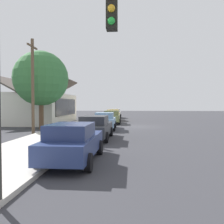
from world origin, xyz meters
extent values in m
plane|color=#38383D|center=(0.00, 0.00, 0.00)|extent=(120.00, 120.00, 0.00)
cube|color=beige|center=(0.00, 5.60, 0.08)|extent=(60.00, 4.20, 0.16)
cube|color=navy|center=(-15.35, 2.86, 0.68)|extent=(4.62, 1.84, 0.70)
cube|color=navy|center=(-15.81, 2.87, 1.31)|extent=(2.23, 1.59, 0.56)
cylinder|color=black|center=(-13.91, 3.72, 0.33)|extent=(0.66, 0.23, 0.66)
cylinder|color=black|center=(-13.94, 1.96, 0.33)|extent=(0.66, 0.23, 0.66)
cylinder|color=black|center=(-16.76, 3.77, 0.33)|extent=(0.66, 0.23, 0.66)
cylinder|color=black|center=(-16.79, 2.00, 0.33)|extent=(0.66, 0.23, 0.66)
cube|color=#2D3035|center=(-9.12, 2.84, 0.68)|extent=(4.86, 1.92, 0.70)
cube|color=#27292D|center=(-9.60, 2.85, 1.31)|extent=(2.35, 1.65, 0.56)
cylinder|color=black|center=(-7.61, 3.71, 0.33)|extent=(0.67, 0.24, 0.66)
cylinder|color=black|center=(-7.65, 1.90, 0.33)|extent=(0.67, 0.24, 0.66)
cylinder|color=black|center=(-10.59, 3.78, 0.33)|extent=(0.67, 0.24, 0.66)
cylinder|color=black|center=(-10.64, 1.97, 0.33)|extent=(0.67, 0.24, 0.66)
cube|color=#8CB7E0|center=(-2.93, 2.83, 0.68)|extent=(4.74, 1.91, 0.70)
cube|color=#779CBE|center=(-3.40, 2.82, 1.31)|extent=(2.29, 1.64, 0.56)
cylinder|color=black|center=(-1.49, 3.76, 0.33)|extent=(0.66, 0.23, 0.66)
cylinder|color=black|center=(-1.45, 1.95, 0.33)|extent=(0.66, 0.23, 0.66)
cylinder|color=black|center=(-4.41, 3.70, 0.33)|extent=(0.66, 0.23, 0.66)
cylinder|color=black|center=(-4.37, 1.89, 0.33)|extent=(0.66, 0.23, 0.66)
cube|color=olive|center=(3.49, 2.62, 0.68)|extent=(4.74, 1.96, 0.70)
cube|color=#61683C|center=(3.02, 2.62, 1.31)|extent=(2.29, 1.69, 0.56)
cylinder|color=black|center=(4.93, 3.59, 0.33)|extent=(0.66, 0.23, 0.66)
cylinder|color=black|center=(4.96, 1.71, 0.33)|extent=(0.66, 0.23, 0.66)
cylinder|color=black|center=(2.01, 3.54, 0.33)|extent=(0.66, 0.23, 0.66)
cylinder|color=black|center=(2.05, 1.66, 0.33)|extent=(0.66, 0.23, 0.66)
cube|color=gold|center=(9.36, 2.87, 0.68)|extent=(4.83, 2.06, 0.70)
cube|color=gold|center=(8.88, 2.85, 1.31)|extent=(2.35, 1.73, 0.56)
cylinder|color=black|center=(10.79, 3.86, 0.33)|extent=(0.67, 0.25, 0.66)
cylinder|color=black|center=(10.87, 2.00, 0.33)|extent=(0.67, 0.25, 0.66)
cylinder|color=black|center=(7.85, 3.74, 0.33)|extent=(0.67, 0.25, 0.66)
cylinder|color=black|center=(7.92, 1.88, 0.33)|extent=(0.67, 0.25, 0.66)
cube|color=silver|center=(15.47, 2.90, 0.68)|extent=(4.46, 1.78, 0.70)
cube|color=beige|center=(15.03, 2.90, 1.31)|extent=(2.15, 1.54, 0.56)
cylinder|color=black|center=(16.86, 3.74, 0.33)|extent=(0.66, 0.23, 0.66)
cylinder|color=black|center=(16.84, 2.02, 0.33)|extent=(0.66, 0.23, 0.66)
cylinder|color=black|center=(14.10, 3.77, 0.33)|extent=(0.66, 0.23, 0.66)
cylinder|color=black|center=(14.08, 2.05, 0.33)|extent=(0.66, 0.23, 0.66)
cube|color=silver|center=(4.20, 12.00, 1.82)|extent=(11.15, 7.12, 3.63)
cube|color=black|center=(4.20, 8.40, 2.00)|extent=(8.92, 0.08, 2.04)
cube|color=#514742|center=(4.20, 10.22, 4.58)|extent=(11.75, 3.86, 2.15)
cube|color=#514742|center=(4.20, 13.78, 4.58)|extent=(11.75, 3.86, 2.15)
cylinder|color=brown|center=(-3.39, 8.78, 1.68)|extent=(0.44, 0.44, 3.37)
sphere|color=#38753D|center=(-3.39, 8.78, 4.76)|extent=(5.07, 5.07, 5.07)
cube|color=black|center=(-19.63, 1.00, 4.35)|extent=(0.28, 0.24, 0.80)
sphere|color=yellow|center=(-19.78, 1.00, 4.35)|extent=(0.16, 0.16, 0.16)
sphere|color=green|center=(-19.78, 1.00, 4.09)|extent=(0.16, 0.16, 0.16)
cylinder|color=brown|center=(-6.68, 8.20, 3.75)|extent=(0.24, 0.24, 7.50)
cube|color=brown|center=(-6.68, 8.20, 6.90)|extent=(1.80, 0.12, 0.12)
cylinder|color=red|center=(8.84, 4.20, 0.44)|extent=(0.22, 0.22, 0.55)
sphere|color=red|center=(8.84, 4.20, 0.78)|extent=(0.18, 0.18, 0.18)
camera|label=1|loc=(-24.71, 0.64, 2.34)|focal=37.44mm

